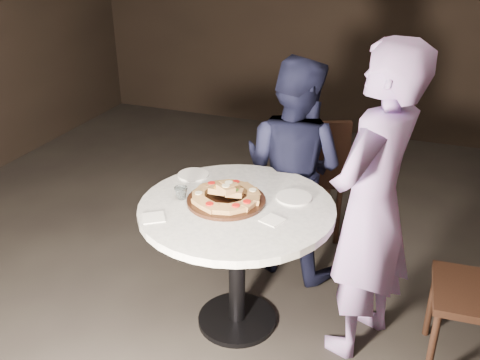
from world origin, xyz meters
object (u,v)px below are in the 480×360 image
(diner_navy, at_px, (293,169))
(diner_teal, at_px, (372,207))
(water_glass, at_px, (181,193))
(serving_board, at_px, (226,200))
(focaccia_pile, at_px, (226,194))
(chair_far, at_px, (312,170))
(table, at_px, (237,228))

(diner_navy, relative_size, diner_teal, 0.85)
(diner_navy, bearing_deg, water_glass, 74.09)
(serving_board, xyz_separation_m, diner_navy, (0.19, 0.70, -0.08))
(serving_board, relative_size, focaccia_pile, 1.12)
(water_glass, xyz_separation_m, chair_far, (0.48, 1.17, -0.28))
(serving_board, xyz_separation_m, focaccia_pile, (0.00, 0.00, 0.04))
(table, relative_size, diner_navy, 0.84)
(focaccia_pile, xyz_separation_m, diner_navy, (0.19, 0.70, -0.12))
(chair_far, bearing_deg, water_glass, 44.64)
(serving_board, bearing_deg, table, -9.57)
(serving_board, xyz_separation_m, diner_teal, (0.78, 0.10, 0.06))
(table, height_order, diner_navy, diner_navy)
(water_glass, relative_size, diner_teal, 0.04)
(table, distance_m, water_glass, 0.37)
(serving_board, distance_m, water_glass, 0.26)
(focaccia_pile, relative_size, diner_navy, 0.26)
(serving_board, bearing_deg, chair_far, 78.23)
(serving_board, distance_m, focaccia_pile, 0.04)
(table, xyz_separation_m, serving_board, (-0.07, 0.01, 0.16))
(diner_teal, bearing_deg, chair_far, -130.17)
(serving_board, bearing_deg, focaccia_pile, 50.56)
(diner_teal, bearing_deg, serving_board, -61.26)
(table, bearing_deg, chair_far, 81.69)
(table, bearing_deg, focaccia_pile, 168.89)
(chair_far, bearing_deg, diner_navy, 61.52)
(focaccia_pile, height_order, diner_teal, diner_teal)
(focaccia_pile, height_order, diner_navy, diner_navy)
(focaccia_pile, relative_size, chair_far, 0.40)
(diner_navy, bearing_deg, chair_far, -81.25)
(table, xyz_separation_m, diner_navy, (0.12, 0.72, 0.09))
(water_glass, distance_m, diner_navy, 0.88)
(water_glass, bearing_deg, focaccia_pile, 12.40)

